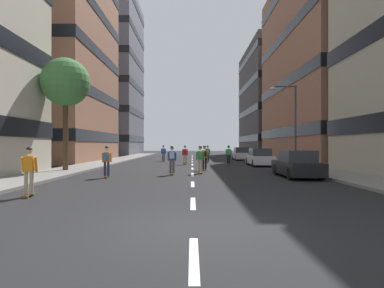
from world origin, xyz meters
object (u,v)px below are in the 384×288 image
Objects in this scene: skater_7 at (172,158)px; streetlamp_right at (291,116)px; parked_car_far at (260,158)px; skater_1 at (204,156)px; skater_3 at (228,154)px; skater_8 at (207,153)px; skater_6 at (106,160)px; skater_0 at (163,152)px; parked_car_mid at (297,165)px; street_tree_near at (65,83)px; parked_car_near at (241,154)px; skater_4 at (185,154)px; skater_5 at (29,169)px; skater_2 at (200,158)px.

streetlamp_right is at bearing 35.29° from skater_7.
skater_1 reaches higher than parked_car_far.
skater_3 is at bearing 139.43° from streetlamp_right.
skater_7 and skater_8 have the same top height.
skater_0 is at bearing 84.90° from skater_6.
skater_6 and skater_8 have the same top height.
skater_3 is (-2.53, 1.72, 0.29)m from parked_car_far.
skater_6 reaches higher than parked_car_mid.
street_tree_near is at bearing 133.71° from skater_6.
parked_car_near is 9.67m from skater_0.
skater_4 is 4.08m from skater_8.
streetlamp_right is 3.65× the size of skater_3.
skater_4 is 1.00× the size of skater_5.
skater_2 is (-0.36, -2.55, 0.00)m from skater_1.
skater_0 is 6.61m from skater_4.
parked_car_mid is 15.71m from skater_8.
skater_0 reaches higher than parked_car_far.
parked_car_mid is 2.47× the size of skater_0.
skater_5 is at bearing -105.41° from skater_4.
skater_1 is at bearing 136.01° from parked_car_mid.
parked_car_far is 0.58× the size of street_tree_near.
skater_0 is at bearing 68.80° from street_tree_near.
parked_car_mid and parked_car_far have the same top height.
skater_5 is (2.82, -10.71, -5.04)m from street_tree_near.
skater_1 is at bearing -72.65° from skater_0.
skater_2 is at bearing 25.89° from skater_7.
streetlamp_right is 3.65× the size of skater_2.
skater_8 is (-4.33, -6.00, 0.32)m from parked_car_near.
parked_car_near is 0.68× the size of streetlamp_right.
parked_car_mid is 13.60m from skater_5.
streetlamp_right is at bearing 47.32° from skater_5.
parked_car_mid is 2.47× the size of skater_3.
parked_car_mid is at bearing -90.00° from parked_car_near.
skater_6 is at bearing -154.34° from skater_7.
skater_6 is (-5.29, -2.55, 0.00)m from skater_2.
skater_4 is at bearing 167.26° from parked_car_far.
streetlamp_right reaches higher than skater_3.
streetlamp_right is at bearing -40.57° from skater_3.
skater_1 is 1.00× the size of skater_3.
skater_5 is at bearing -112.67° from parked_car_near.
skater_1 is 7.60m from skater_6.
parked_car_far is at bearing 23.85° from street_tree_near.
parked_car_far is 9.55m from skater_2.
streetlamp_right reaches higher than parked_car_far.
skater_5 is (-11.70, -28.02, 0.29)m from parked_car_near.
skater_8 is (2.24, 3.41, 0.00)m from skater_4.
skater_2 is 10.02m from skater_3.
parked_car_near is 30.36m from skater_5.
skater_8 is at bearing 48.00° from street_tree_near.
skater_5 is at bearing -115.94° from skater_3.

